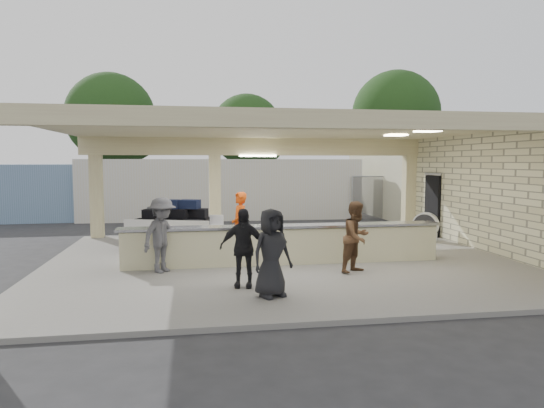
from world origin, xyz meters
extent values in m
plane|color=#252628|center=(0.00, 0.00, 0.00)|extent=(120.00, 120.00, 0.00)
cube|color=slate|center=(0.00, 0.00, 0.05)|extent=(12.00, 10.00, 0.10)
cube|color=tan|center=(0.00, 0.00, 3.50)|extent=(12.00, 10.00, 0.02)
cube|color=beige|center=(6.00, 0.00, 1.75)|extent=(0.02, 10.00, 3.50)
cube|color=black|center=(5.94, 3.20, 1.15)|extent=(0.10, 0.95, 2.10)
cube|color=tan|center=(0.00, 4.75, 3.20)|extent=(12.00, 0.50, 0.60)
cube|color=tan|center=(0.00, -4.85, 3.35)|extent=(12.00, 0.30, 0.30)
cube|color=tan|center=(-5.50, 4.75, 1.80)|extent=(0.40, 0.40, 3.50)
cube|color=tan|center=(-1.50, 4.75, 1.80)|extent=(0.40, 0.40, 3.50)
cube|color=tan|center=(5.80, 4.80, 1.80)|extent=(0.40, 0.40, 3.50)
cube|color=white|center=(0.00, 4.50, 2.88)|extent=(1.30, 0.12, 0.06)
cube|color=#FFEABF|center=(3.80, 1.50, 3.47)|extent=(0.55, 0.55, 0.04)
cube|color=#FFEABF|center=(3.80, -0.50, 3.47)|extent=(0.55, 0.55, 0.04)
cube|color=#FFEABF|center=(3.80, -2.50, 3.47)|extent=(0.55, 0.55, 0.04)
cube|color=beige|center=(0.00, -0.50, 0.55)|extent=(8.00, 0.50, 0.90)
cube|color=#B7B7BC|center=(0.00, -0.50, 1.05)|extent=(8.20, 0.58, 0.06)
cube|color=silver|center=(-2.78, 2.02, 0.70)|extent=(2.85, 2.22, 0.12)
cylinder|color=black|center=(-3.90, 1.82, 0.30)|extent=(0.24, 0.42, 0.40)
cylinder|color=black|center=(-3.55, 2.86, 0.30)|extent=(0.24, 0.42, 0.40)
cylinder|color=black|center=(-2.01, 1.18, 0.30)|extent=(0.24, 0.42, 0.40)
cylinder|color=black|center=(-1.66, 2.22, 0.30)|extent=(0.24, 0.42, 0.40)
cube|color=silver|center=(-2.54, 2.73, 0.90)|extent=(2.38, 0.85, 0.30)
cube|color=silver|center=(-3.02, 1.31, 0.90)|extent=(2.38, 0.85, 0.30)
cube|color=black|center=(-3.63, 1.99, 0.89)|extent=(0.67, 0.55, 0.26)
cube|color=black|center=(-2.97, 1.77, 0.89)|extent=(0.67, 0.55, 0.26)
cube|color=black|center=(-2.31, 1.54, 0.89)|extent=(0.67, 0.55, 0.26)
cube|color=black|center=(-3.44, 2.56, 0.89)|extent=(0.67, 0.55, 0.26)
cube|color=black|center=(-2.78, 2.34, 0.89)|extent=(0.67, 0.55, 0.26)
cube|color=black|center=(-2.12, 2.11, 0.89)|extent=(0.67, 0.55, 0.26)
cube|color=black|center=(-3.41, 2.02, 1.16)|extent=(0.67, 0.55, 0.26)
cube|color=black|center=(-2.69, 1.99, 1.16)|extent=(0.67, 0.55, 0.26)
cube|color=black|center=(-2.15, 2.02, 1.16)|extent=(0.67, 0.55, 0.26)
cube|color=black|center=(-3.06, 2.43, 1.16)|extent=(0.67, 0.55, 0.26)
cube|color=black|center=(-2.97, 2.08, 1.43)|extent=(0.67, 0.55, 0.26)
cube|color=black|center=(-2.37, 1.99, 1.43)|extent=(0.67, 0.55, 0.26)
cylinder|color=silver|center=(5.25, 2.31, 0.60)|extent=(0.80, 0.75, 0.83)
cylinder|color=black|center=(5.25, 2.31, 0.60)|extent=(0.76, 0.72, 0.73)
cube|color=silver|center=(4.98, 2.31, 0.24)|extent=(0.06, 0.46, 0.28)
cube|color=silver|center=(5.53, 2.31, 0.24)|extent=(0.06, 0.46, 0.28)
imported|color=#DC470B|center=(-1.05, 0.30, 0.99)|extent=(0.41, 0.67, 1.78)
imported|color=brown|center=(1.48, -1.73, 0.93)|extent=(0.87, 0.75, 1.66)
imported|color=black|center=(-1.27, -2.64, 0.91)|extent=(1.01, 0.55, 1.63)
imported|color=#48484C|center=(-2.99, -1.00, 0.97)|extent=(1.05, 1.11, 1.75)
imported|color=black|center=(-0.80, -3.43, 0.95)|extent=(0.89, 0.65, 1.69)
imported|color=silver|center=(8.29, 12.64, 0.77)|extent=(5.97, 4.44, 1.54)
imported|color=silver|center=(12.75, 13.09, 0.64)|extent=(4.09, 1.66, 1.27)
imported|color=black|center=(6.34, 15.03, 0.79)|extent=(5.02, 3.48, 1.58)
cube|color=silver|center=(-0.89, 10.59, 1.39)|extent=(12.94, 2.95, 2.79)
cylinder|color=gray|center=(5.00, 9.00, 1.00)|extent=(0.06, 0.06, 2.00)
cylinder|color=gray|center=(7.00, 9.00, 1.00)|extent=(0.06, 0.06, 2.00)
cylinder|color=gray|center=(9.00, 9.00, 1.00)|extent=(0.06, 0.06, 2.00)
cylinder|color=gray|center=(11.00, 9.00, 1.00)|extent=(0.06, 0.06, 2.00)
cylinder|color=gray|center=(13.00, 9.00, 1.00)|extent=(0.06, 0.06, 2.00)
cube|color=gray|center=(11.00, 9.00, 1.00)|extent=(12.00, 0.02, 2.00)
cylinder|color=gray|center=(11.00, 9.00, 2.00)|extent=(12.00, 0.05, 0.05)
cylinder|color=#382619|center=(-8.00, 24.00, 2.25)|extent=(0.70, 0.70, 4.50)
sphere|color=black|center=(-8.00, 24.00, 5.85)|extent=(6.30, 6.30, 6.30)
sphere|color=black|center=(-6.80, 24.60, 4.95)|extent=(4.50, 4.50, 4.50)
cylinder|color=#382619|center=(2.00, 26.00, 2.00)|extent=(0.70, 0.70, 4.00)
sphere|color=black|center=(2.00, 26.00, 5.20)|extent=(5.60, 5.60, 5.60)
sphere|color=black|center=(3.20, 26.60, 4.40)|extent=(4.00, 4.00, 4.00)
cylinder|color=#382619|center=(14.00, 25.00, 2.50)|extent=(0.70, 0.70, 5.00)
sphere|color=black|center=(14.00, 25.00, 6.50)|extent=(7.00, 7.00, 7.00)
sphere|color=black|center=(15.20, 25.60, 5.50)|extent=(5.00, 5.00, 5.00)
cube|color=beige|center=(9.50, 10.00, 1.60)|extent=(6.00, 8.00, 3.20)
camera|label=1|loc=(-2.27, -12.41, 2.67)|focal=32.00mm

